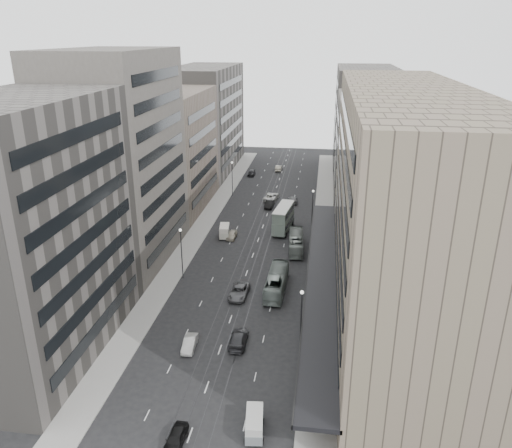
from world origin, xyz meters
The scene contains 30 objects.
ground centered at (0.00, 0.00, 0.00)m, with size 220.00×220.00×0.00m, color black.
sidewalk_right centered at (12.00, 37.50, 0.07)m, with size 4.00×125.00×0.15m, color gray.
sidewalk_left centered at (-12.00, 37.50, 0.07)m, with size 4.00×125.00×0.15m, color gray.
department_store centered at (21.45, 8.00, 14.95)m, with size 19.20×60.00×30.00m.
building_right_mid centered at (21.50, 52.00, 12.00)m, with size 15.00×28.00×24.00m, color #504B45.
building_right_far centered at (21.50, 82.00, 14.00)m, with size 15.00×32.00×28.00m, color #5A5651.
building_left_a centered at (-21.50, -8.00, 15.00)m, with size 15.00×28.00×30.00m, color #5A5651.
building_left_b centered at (-21.50, 19.00, 17.00)m, with size 15.00×26.00×34.00m, color #504B45.
building_left_c centered at (-21.50, 46.00, 12.50)m, with size 15.00×28.00×25.00m, color #675950.
building_left_d centered at (-21.50, 79.00, 14.00)m, with size 15.00×38.00×28.00m, color #5A5651.
lamp_right_near centered at (9.70, -5.00, 5.20)m, with size 0.44×0.44×8.32m.
lamp_right_far centered at (9.70, 35.00, 5.20)m, with size 0.44×0.44×8.32m.
lamp_left_near centered at (-9.70, 12.00, 5.20)m, with size 0.44×0.44×8.32m.
lamp_left_far centered at (-9.70, 55.00, 5.20)m, with size 0.44×0.44×8.32m.
bus_near centered at (5.35, 9.82, 1.53)m, with size 2.56×10.95×3.05m, color gray.
bus_far centered at (7.27, 25.47, 1.44)m, with size 2.42×10.34×2.88m, color gray.
double_decker centered at (4.19, 34.22, 2.68)m, with size 3.73×9.33×4.97m.
vw_microbus centered at (6.10, -18.86, 1.18)m, with size 2.14×4.08×2.12m.
panel_van centered at (-6.49, 29.33, 1.32)m, with size 2.30×4.01×2.40m.
sedan_0 centered at (-0.98, -21.30, 0.69)m, with size 1.64×4.08×1.39m, color black.
sedan_1 centered at (-3.70, -6.21, 0.67)m, with size 1.41×4.05×1.34m, color silver.
sedan_2 centered at (0.09, 7.39, 0.76)m, with size 2.53×5.50×1.53m, color #525254.
sedan_3 centered at (2.06, -4.49, 0.76)m, with size 2.12×5.21×1.51m, color #2A2A2D.
sedan_4 centered at (-5.03, 29.04, 0.69)m, with size 1.62×4.03×1.37m, color #A9A08C.
sedan_5 centered at (-0.05, 47.90, 0.77)m, with size 1.63×4.68×1.54m, color black.
sedan_6 centered at (-0.24, 53.17, 0.82)m, with size 2.73×5.93×1.65m, color white.
sedan_7 centered at (4.88, 51.79, 0.70)m, with size 1.96×4.82×1.40m, color #58585A.
sedan_8 centered at (-7.85, 73.67, 0.77)m, with size 1.82×4.51×1.54m, color #232326.
sedan_9 centered at (-1.08, 79.75, 0.75)m, with size 1.59×4.57×1.51m, color #B3AB94.
pedestrian centered at (10.94, -15.06, 1.14)m, with size 0.72×0.47×1.98m, color black.
Camera 1 is at (11.47, -56.22, 36.06)m, focal length 35.00 mm.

